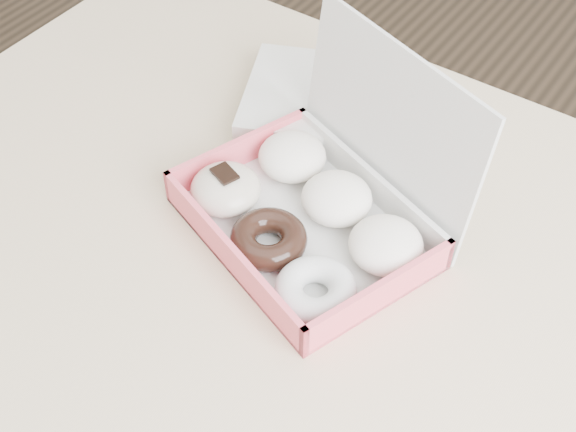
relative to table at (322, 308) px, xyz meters
The scene contains 3 objects.
table is the anchor object (origin of this frame).
donut_box 0.13m from the table, 135.19° to the left, with size 0.34×0.31×0.20m.
newspapers 0.28m from the table, 120.79° to the left, with size 0.22×0.18×0.04m, color silver.
Camera 1 is at (0.29, -0.49, 1.44)m, focal length 50.00 mm.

